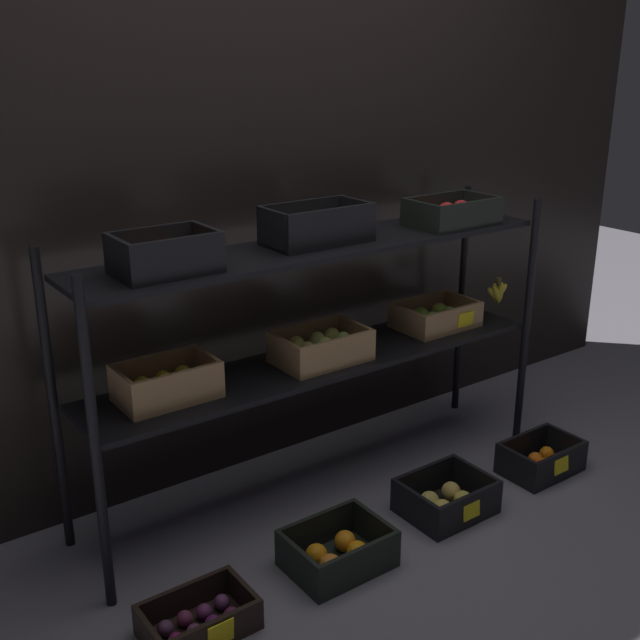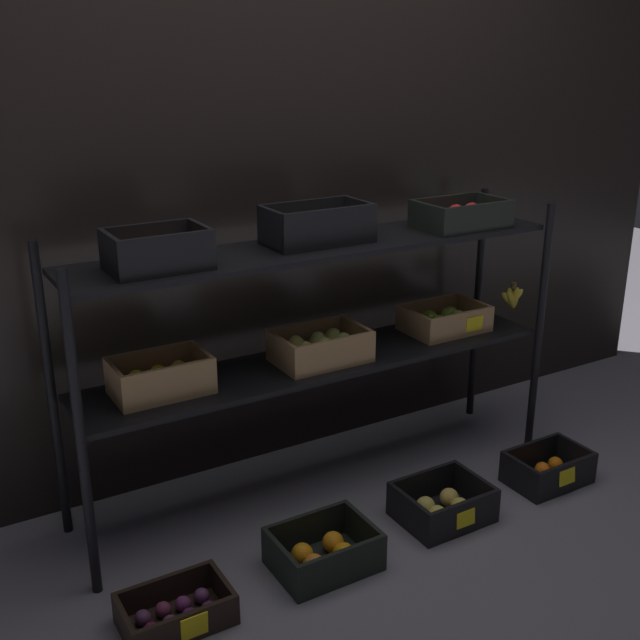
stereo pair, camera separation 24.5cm
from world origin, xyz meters
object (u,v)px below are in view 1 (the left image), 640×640
Objects in this scene: crate_ground_orange at (338,552)px; crate_ground_plum at (199,621)px; display_rack at (323,302)px; crate_ground_apple_gold at (446,500)px; crate_ground_tangerine at (541,461)px.

crate_ground_plum is at bearing -178.82° from crate_ground_orange.
crate_ground_plum is 0.97× the size of crate_ground_orange.
display_rack is 5.96× the size of crate_ground_orange.
crate_ground_plum is at bearing -178.27° from crate_ground_apple_gold.
crate_ground_plum is 1.56m from crate_ground_tangerine.
crate_ground_orange reaches higher than crate_ground_tangerine.
crate_ground_tangerine is (0.52, -0.01, -0.00)m from crate_ground_apple_gold.
crate_ground_plum is 1.01× the size of crate_ground_apple_gold.
crate_ground_plum is 1.02× the size of crate_ground_tangerine.
crate_ground_plum is at bearing -149.74° from display_rack.
crate_ground_tangerine is at bearing -1.47° from crate_ground_apple_gold.
display_rack is 1.14m from crate_ground_tangerine.
display_rack is 0.88m from crate_ground_orange.
crate_ground_apple_gold is at bearing 178.53° from crate_ground_tangerine.
display_rack is 6.13× the size of crate_ground_plum.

